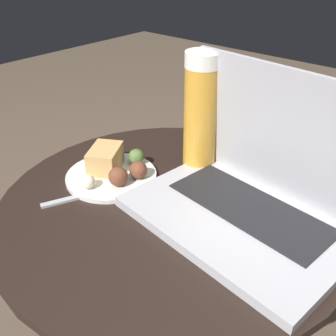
% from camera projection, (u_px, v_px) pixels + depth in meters
% --- Properties ---
extents(table, '(0.66, 0.66, 0.56)m').
position_uv_depth(table, '(173.00, 264.00, 0.83)').
color(table, '#515156').
rests_on(table, ground_plane).
extents(laptop, '(0.40, 0.29, 0.26)m').
position_uv_depth(laptop, '(252.00, 192.00, 0.68)').
color(laptop, '#B2B2B7').
rests_on(laptop, table).
extents(beer_glass, '(0.07, 0.07, 0.25)m').
position_uv_depth(beer_glass, '(201.00, 114.00, 0.79)').
color(beer_glass, gold).
rests_on(beer_glass, table).
extents(snack_plate, '(0.19, 0.19, 0.06)m').
position_uv_depth(snack_plate, '(113.00, 169.00, 0.81)').
color(snack_plate, silver).
rests_on(snack_plate, table).
extents(fork, '(0.10, 0.19, 0.00)m').
position_uv_depth(fork, '(100.00, 191.00, 0.77)').
color(fork, '#B2B2B7').
rests_on(fork, table).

